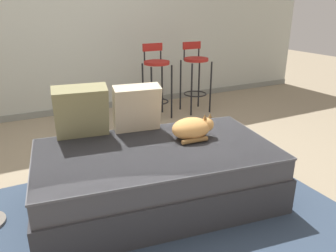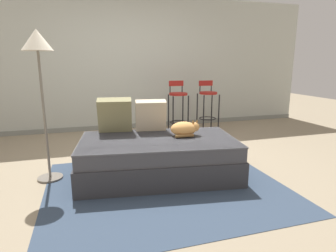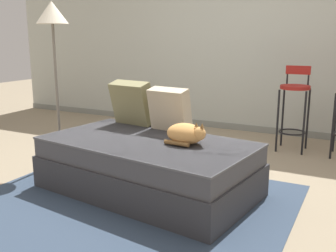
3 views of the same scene
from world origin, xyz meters
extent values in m
plane|color=gray|center=(0.00, 0.00, 0.00)|extent=(16.00, 16.00, 0.00)
cube|color=#B7BCB2|center=(0.00, 2.25, 1.30)|extent=(8.00, 0.10, 2.60)
cube|color=gray|center=(0.00, 2.20, 0.04)|extent=(8.00, 0.02, 0.09)
cube|color=#334256|center=(0.00, -0.70, 0.00)|extent=(2.51, 2.11, 0.01)
cube|color=#353539|center=(0.00, -0.40, 0.14)|extent=(1.93, 1.25, 0.28)
cube|color=#47474C|center=(0.00, -0.40, 0.37)|extent=(1.89, 1.20, 0.18)
cube|color=#525257|center=(0.00, -0.40, 0.45)|extent=(1.90, 1.22, 0.02)
cube|color=#847F56|center=(-0.44, 0.07, 0.68)|extent=(0.45, 0.30, 0.44)
cube|color=beige|center=(0.01, 0.01, 0.66)|extent=(0.41, 0.26, 0.41)
ellipsoid|color=tan|center=(0.33, -0.35, 0.54)|extent=(0.33, 0.26, 0.17)
sphere|color=tan|center=(0.47, -0.38, 0.56)|extent=(0.11, 0.11, 0.11)
cone|color=brown|center=(0.44, -0.38, 0.64)|extent=(0.03, 0.03, 0.04)
cone|color=brown|center=(0.49, -0.38, 0.64)|extent=(0.03, 0.03, 0.04)
cylinder|color=brown|center=(0.31, -0.45, 0.48)|extent=(0.22, 0.05, 0.04)
cylinder|color=black|center=(0.74, 1.34, 0.37)|extent=(0.02, 0.02, 0.73)
cylinder|color=black|center=(1.03, 1.34, 0.37)|extent=(0.02, 0.02, 0.73)
cylinder|color=black|center=(0.74, 1.63, 0.37)|extent=(0.02, 0.02, 0.73)
cylinder|color=black|center=(1.03, 1.63, 0.37)|extent=(0.02, 0.02, 0.73)
torus|color=black|center=(0.89, 1.48, 0.22)|extent=(0.31, 0.31, 0.02)
cylinder|color=maroon|center=(0.89, 1.48, 0.75)|extent=(0.34, 0.34, 0.04)
cylinder|color=black|center=(0.77, 1.61, 0.84)|extent=(0.02, 0.02, 0.21)
cylinder|color=black|center=(1.01, 1.61, 0.84)|extent=(0.02, 0.02, 0.21)
cube|color=maroon|center=(0.89, 1.61, 0.94)|extent=(0.28, 0.03, 0.10)
cylinder|color=black|center=(1.34, 1.33, 0.37)|extent=(0.02, 0.02, 0.73)
cylinder|color=black|center=(1.65, 1.33, 0.37)|extent=(0.02, 0.02, 0.73)
cylinder|color=black|center=(1.34, 1.64, 0.37)|extent=(0.02, 0.02, 0.73)
cylinder|color=black|center=(1.65, 1.64, 0.37)|extent=(0.02, 0.02, 0.73)
torus|color=black|center=(1.49, 1.48, 0.26)|extent=(0.33, 0.33, 0.02)
cylinder|color=maroon|center=(1.49, 1.48, 0.75)|extent=(0.34, 0.34, 0.04)
cylinder|color=black|center=(1.37, 1.61, 0.83)|extent=(0.02, 0.02, 0.20)
cylinder|color=black|center=(1.61, 1.61, 0.83)|extent=(0.02, 0.02, 0.20)
cube|color=maroon|center=(1.49, 1.61, 0.93)|extent=(0.28, 0.03, 0.10)
cylinder|color=slate|center=(-1.23, -0.13, 0.01)|extent=(0.28, 0.28, 0.02)
cylinder|color=slate|center=(-1.23, -0.13, 0.72)|extent=(0.03, 0.03, 1.45)
cone|color=beige|center=(-1.23, -0.13, 1.56)|extent=(0.32, 0.32, 0.22)
camera|label=1|loc=(-0.94, -2.45, 1.48)|focal=35.00mm
camera|label=2|loc=(-0.80, -3.44, 1.32)|focal=30.00mm
camera|label=3|loc=(1.63, -3.20, 1.32)|focal=42.00mm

